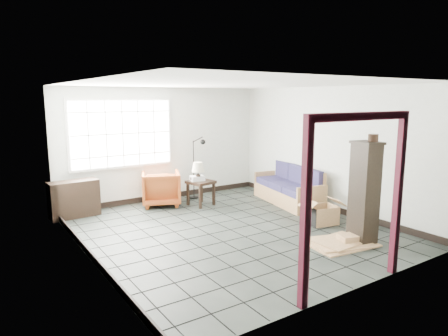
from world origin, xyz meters
TOP-DOWN VIEW (x-y plane):
  - ground at (0.00, 0.00)m, footprint 5.50×5.50m
  - room_shell at (0.00, 0.03)m, footprint 5.02×5.52m
  - window_panel at (-1.00, 2.70)m, footprint 2.32×0.08m
  - doorway_trim at (0.00, -2.70)m, footprint 1.80×0.08m
  - futon_sofa at (2.21, 0.82)m, footprint 1.08×2.03m
  - armchair at (-0.31, 2.28)m, footprint 1.04×1.01m
  - side_table at (0.41, 1.76)m, footprint 0.60×0.60m
  - table_lamp at (0.34, 1.75)m, footprint 0.36×0.36m
  - projector at (0.35, 1.81)m, footprint 0.34×0.29m
  - floor_lamp at (0.68, 2.33)m, footprint 0.39×0.35m
  - console_shelf at (-2.15, 2.40)m, footprint 0.97×0.43m
  - tall_shelf at (1.47, -1.72)m, footprint 0.44×0.52m
  - pot at (1.51, -1.79)m, footprint 0.19×0.19m
  - open_box at (1.66, -0.65)m, footprint 0.91×0.58m
  - cardboard_pile at (1.11, -1.61)m, footprint 1.17×0.96m

SIDE VIEW (x-z plane):
  - ground at x=0.00m, z-range 0.00..0.00m
  - cardboard_pile at x=1.11m, z-range -0.04..0.12m
  - open_box at x=1.66m, z-range -0.07..0.41m
  - futon_sofa at x=2.21m, z-range -0.12..0.74m
  - console_shelf at x=-2.15m, z-range 0.00..0.74m
  - armchair at x=-0.31m, z-range 0.00..0.84m
  - side_table at x=0.41m, z-range 0.18..0.74m
  - projector at x=0.35m, z-range 0.56..0.66m
  - floor_lamp at x=0.68m, z-range 0.05..1.52m
  - table_lamp at x=0.34m, z-range 0.64..1.06m
  - tall_shelf at x=1.47m, z-range 0.01..1.69m
  - doorway_trim at x=0.00m, z-range 0.28..2.48m
  - window_panel at x=-1.00m, z-range 0.84..2.36m
  - room_shell at x=0.00m, z-range 0.37..2.98m
  - pot at x=1.51m, z-range 1.68..1.80m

